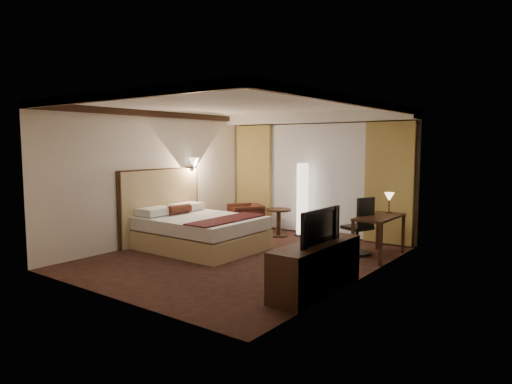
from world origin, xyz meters
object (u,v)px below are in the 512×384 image
Objects in this scene: armchair at (245,217)px; desk at (379,236)px; side_table at (279,223)px; office_chair at (357,225)px; dresser at (316,267)px; floor_lamp at (302,199)px; bed at (201,232)px; television at (315,223)px.

armchair is 0.61× the size of desk.
side_table is at bearing 169.17° from desk.
office_chair is 0.62× the size of dresser.
side_table is 0.37× the size of floor_lamp.
office_chair reaches higher than bed.
bed is 3.26m from television.
side_table is 0.35× the size of dresser.
floor_lamp is 1.95m from office_chair.
floor_lamp is 2.31m from desk.
armchair reaches higher than bed.
desk reaches higher than armchair.
armchair is at bearing 174.30° from desk.
floor_lamp is 1.34× the size of desk.
armchair is at bearing 99.13° from bed.
television reaches higher than bed.
armchair is at bearing 51.67° from television.
television is at bearing -58.77° from office_chair.
armchair is 0.84m from side_table.
floor_lamp is at bearing 43.48° from side_table.
bed is 1.83× the size of desk.
bed is at bearing -154.64° from desk.
dresser reaches higher than side_table.
armchair is at bearing -157.09° from floor_lamp.
side_table is 0.73m from floor_lamp.
dresser is 0.62m from television.
desk is 1.24× the size of television.
dresser is at bearing -56.28° from floor_lamp.
office_chair reaches higher than armchair.
floor_lamp is (1.21, 0.51, 0.44)m from armchair.
bed is 3.64× the size of side_table.
television is (0.42, -2.34, 0.42)m from office_chair.
office_chair reaches higher than side_table.
office_chair is at bearing -27.56° from floor_lamp.
dresser is (2.16, -3.23, -0.47)m from floor_lamp.
bed reaches higher than side_table.
side_table is (0.82, 0.15, -0.07)m from armchair.
desk is at bearing 28.22° from office_chair.
dresser is (2.54, -2.87, 0.04)m from side_table.
desk is (3.32, -0.33, 0.00)m from armchair.
dresser is (0.45, -2.34, -0.20)m from office_chair.
armchair is 0.42× the size of dresser.
office_chair is (1.71, -0.89, -0.27)m from floor_lamp.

